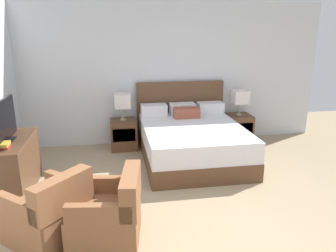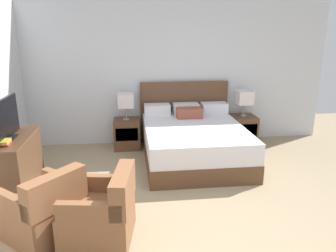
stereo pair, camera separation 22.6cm
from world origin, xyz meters
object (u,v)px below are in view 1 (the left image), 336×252
object	(u,v)px
nightstand_left	(124,134)
tv	(4,122)
dresser	(11,165)
armchair_by_window	(50,214)
table_lamp_left	(122,101)
book_blue_cover	(0,145)
bed	(191,140)
table_lamp_right	(240,97)
armchair_companion	(109,216)
nightstand_right	(238,128)

from	to	relation	value
nightstand_left	tv	size ratio (longest dim) A/B	0.61
dresser	armchair_by_window	distance (m)	1.37
dresser	armchair_by_window	xyz separation A→B (m)	(0.68, -1.18, -0.09)
table_lamp_left	book_blue_cover	distance (m)	2.33
bed	table_lamp_left	world-z (taller)	bed
table_lamp_right	dresser	bearing A→B (deg)	-158.88
nightstand_left	book_blue_cover	xyz separation A→B (m)	(-1.54, -1.74, 0.51)
armchair_by_window	book_blue_cover	bearing A→B (deg)	127.64
bed	book_blue_cover	xyz separation A→B (m)	(-2.64, -1.04, 0.45)
tv	armchair_companion	xyz separation A→B (m)	(1.28, -1.26, -0.70)
bed	dresser	xyz separation A→B (m)	(-2.64, -0.74, 0.05)
armchair_companion	dresser	bearing A→B (deg)	134.34
nightstand_right	armchair_by_window	distance (m)	4.03
nightstand_left	dresser	xyz separation A→B (m)	(-1.54, -1.44, 0.11)
armchair_companion	nightstand_right	bearing A→B (deg)	48.30
nightstand_left	armchair_companion	distance (m)	2.77
nightstand_right	table_lamp_right	size ratio (longest dim) A/B	1.12
armchair_by_window	nightstand_left	bearing A→B (deg)	71.90
nightstand_left	table_lamp_left	bearing A→B (deg)	90.00
armchair_by_window	tv	bearing A→B (deg)	120.78
nightstand_left	table_lamp_left	world-z (taller)	table_lamp_left
book_blue_cover	armchair_by_window	distance (m)	1.22
nightstand_left	book_blue_cover	size ratio (longest dim) A/B	2.54
bed	dresser	bearing A→B (deg)	-164.34
bed	book_blue_cover	size ratio (longest dim) A/B	9.58
bed	table_lamp_right	world-z (taller)	bed
tv	bed	bearing A→B (deg)	16.69
armchair_by_window	nightstand_right	bearing A→B (deg)	40.62
nightstand_right	armchair_companion	size ratio (longest dim) A/B	0.69
bed	tv	xyz separation A→B (m)	(-2.63, -0.79, 0.66)
table_lamp_right	armchair_companion	world-z (taller)	table_lamp_right
dresser	tv	bearing A→B (deg)	-87.11
bed	tv	distance (m)	2.83
bed	dresser	distance (m)	2.74
bed	tv	world-z (taller)	tv
table_lamp_right	book_blue_cover	distance (m)	4.13
table_lamp_right	book_blue_cover	xyz separation A→B (m)	(-3.74, -1.75, -0.11)
dresser	armchair_by_window	world-z (taller)	armchair_by_window
table_lamp_left	armchair_by_window	size ratio (longest dim) A/B	0.50
table_lamp_left	armchair_companion	xyz separation A→B (m)	(-0.25, -2.76, -0.60)
dresser	bed	bearing A→B (deg)	15.66
nightstand_right	tv	size ratio (longest dim) A/B	0.61
tv	dresser	bearing A→B (deg)	92.89
table_lamp_left	armchair_companion	world-z (taller)	table_lamp_left
nightstand_right	armchair_companion	xyz separation A→B (m)	(-2.45, -2.76, 0.02)
table_lamp_right	armchair_companion	distance (m)	3.74
table_lamp_left	armchair_by_window	distance (m)	2.83
nightstand_left	armchair_by_window	world-z (taller)	armchair_by_window
nightstand_right	dresser	size ratio (longest dim) A/B	0.48
table_lamp_left	book_blue_cover	bearing A→B (deg)	-131.36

